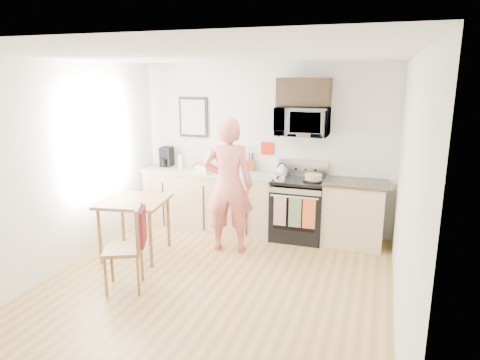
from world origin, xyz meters
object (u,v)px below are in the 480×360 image
(range, at_px, (298,210))
(chair, at_px, (135,236))
(microwave, at_px, (303,121))
(person, at_px, (228,185))
(dining_table, at_px, (134,206))
(cake, at_px, (313,178))

(range, xyz_separation_m, chair, (-1.46, -2.16, 0.20))
(microwave, xyz_separation_m, chair, (-1.46, -2.27, -1.12))
(person, bearing_deg, dining_table, 14.94)
(microwave, distance_m, person, 1.46)
(person, distance_m, cake, 1.27)
(person, bearing_deg, range, -149.25)
(range, relative_size, microwave, 1.53)
(dining_table, bearing_deg, person, 26.47)
(dining_table, distance_m, cake, 2.56)
(microwave, height_order, person, microwave)
(microwave, bearing_deg, range, -89.94)
(cake, bearing_deg, range, 164.91)
(person, bearing_deg, cake, -157.75)
(range, height_order, microwave, microwave)
(chair, bearing_deg, dining_table, 97.63)
(range, xyz_separation_m, person, (-0.84, -0.76, 0.51))
(person, height_order, cake, person)
(dining_table, bearing_deg, cake, 30.12)
(range, distance_m, cake, 0.58)
(range, height_order, cake, range)
(person, relative_size, cake, 6.38)
(dining_table, xyz_separation_m, chair, (0.52, -0.83, -0.06))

